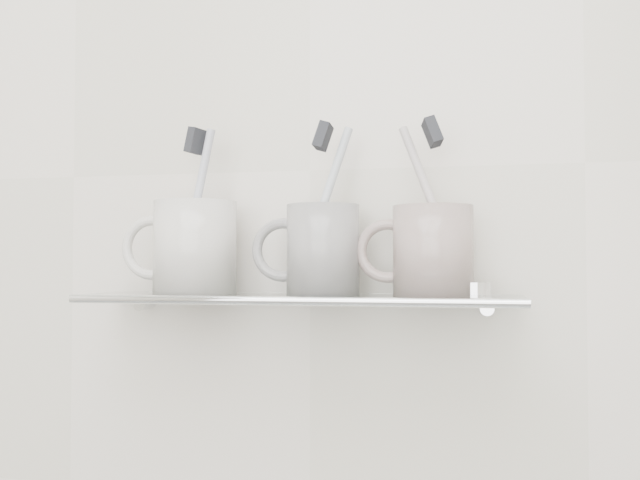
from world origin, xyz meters
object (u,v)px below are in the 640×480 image
(shelf_glass, at_px, (298,298))
(mug_left, at_px, (195,248))
(mug_center, at_px, (323,250))
(mug_right, at_px, (433,251))

(shelf_glass, height_order, mug_left, mug_left)
(shelf_glass, relative_size, mug_center, 4.89)
(mug_center, bearing_deg, mug_left, 157.52)
(mug_left, height_order, mug_right, mug_left)
(mug_center, distance_m, mug_right, 0.12)
(mug_left, distance_m, mug_center, 0.15)
(shelf_glass, xyz_separation_m, mug_left, (-0.13, 0.00, 0.06))
(mug_right, bearing_deg, mug_left, -162.75)
(mug_left, relative_size, mug_center, 1.07)
(mug_center, xyz_separation_m, mug_right, (0.12, 0.00, -0.00))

